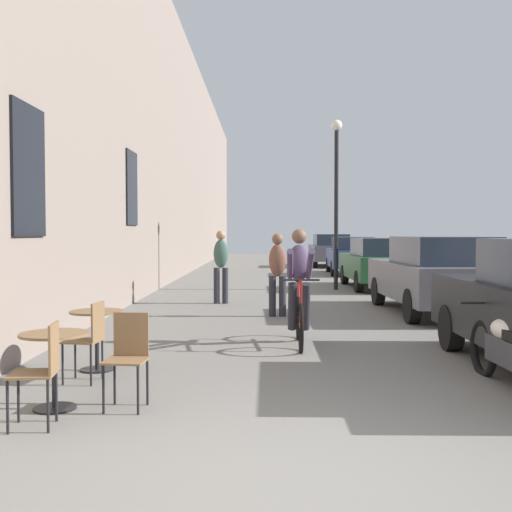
{
  "coord_description": "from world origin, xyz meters",
  "views": [
    {
      "loc": [
        -0.15,
        -4.07,
        1.66
      ],
      "look_at": [
        -0.37,
        14.49,
        0.96
      ],
      "focal_mm": 43.95,
      "sensor_mm": 36.0,
      "label": 1
    }
  ],
  "objects": [
    {
      "name": "ground_plane",
      "position": [
        0.0,
        0.0,
        0.0
      ],
      "size": [
        88.0,
        88.0,
        0.0
      ],
      "primitive_type": "plane",
      "color": "slate"
    },
    {
      "name": "cafe_chair_mid_toward_street",
      "position": [
        -2.08,
        2.78,
        0.52
      ],
      "size": [
        0.43,
        0.43,
        0.89
      ],
      "color": "black",
      "rests_on": "ground_plane"
    },
    {
      "name": "pedestrian_mid",
      "position": [
        -1.14,
        10.48,
        0.96
      ],
      "size": [
        0.36,
        0.27,
        1.7
      ],
      "color": "#26262D",
      "rests_on": "ground_plane"
    },
    {
      "name": "cafe_chair_near_toward_wall",
      "position": [
        -2.04,
        1.18,
        0.52
      ],
      "size": [
        0.42,
        0.42,
        0.89
      ],
      "color": "black",
      "rests_on": "ground_plane"
    },
    {
      "name": "parked_car_second",
      "position": [
        3.35,
        8.65,
        0.82
      ],
      "size": [
        1.97,
        4.48,
        1.58
      ],
      "color": "#595960",
      "rests_on": "ground_plane"
    },
    {
      "name": "parked_car_third",
      "position": [
        3.26,
        14.45,
        0.78
      ],
      "size": [
        1.82,
        4.23,
        1.5
      ],
      "color": "#23512D",
      "rests_on": "ground_plane"
    },
    {
      "name": "building_facade_left",
      "position": [
        -3.45,
        14.0,
        4.69
      ],
      "size": [
        0.54,
        68.0,
        9.38
      ],
      "color": "gray",
      "rests_on": "ground_plane"
    },
    {
      "name": "parked_motorcycle",
      "position": [
        2.45,
        2.48,
        0.4
      ],
      "size": [
        0.62,
        2.15,
        0.92
      ],
      "color": "black",
      "rests_on": "ground_plane"
    },
    {
      "name": "cafe_table_near",
      "position": [
        -2.11,
        1.73,
        0.52
      ],
      "size": [
        0.64,
        0.64,
        0.72
      ],
      "color": "black",
      "rests_on": "ground_plane"
    },
    {
      "name": "cyclist_on_bicycle",
      "position": [
        0.38,
        5.2,
        0.81
      ],
      "size": [
        0.52,
        1.76,
        1.74
      ],
      "color": "black",
      "rests_on": "ground_plane"
    },
    {
      "name": "cafe_chair_near_toward_street",
      "position": [
        -1.44,
        1.8,
        0.52
      ],
      "size": [
        0.41,
        0.41,
        0.89
      ],
      "color": "black",
      "rests_on": "ground_plane"
    },
    {
      "name": "pedestrian_near",
      "position": [
        0.12,
        8.24,
        0.92
      ],
      "size": [
        0.35,
        0.25,
        1.64
      ],
      "color": "#26262D",
      "rests_on": "ground_plane"
    },
    {
      "name": "parked_car_fifth",
      "position": [
        3.1,
        26.48,
        0.82
      ],
      "size": [
        1.89,
        4.43,
        1.57
      ],
      "color": "#595960",
      "rests_on": "ground_plane"
    },
    {
      "name": "street_lamp",
      "position": [
        1.95,
        14.08,
        3.11
      ],
      "size": [
        0.32,
        0.32,
        4.9
      ],
      "color": "black",
      "rests_on": "ground_plane"
    },
    {
      "name": "parked_car_fourth",
      "position": [
        3.33,
        20.78,
        0.77
      ],
      "size": [
        1.89,
        4.23,
        1.48
      ],
      "color": "#384C84",
      "rests_on": "ground_plane"
    },
    {
      "name": "cafe_table_mid",
      "position": [
        -2.16,
        3.38,
        0.52
      ],
      "size": [
        0.64,
        0.64,
        0.72
      ],
      "color": "black",
      "rests_on": "ground_plane"
    }
  ]
}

